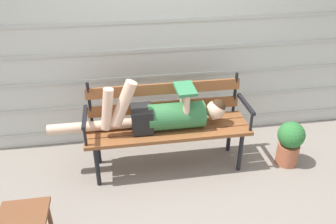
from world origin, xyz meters
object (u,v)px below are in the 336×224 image
object	(u,v)px
footstool	(25,221)
reclining_person	(162,114)
potted_plant	(290,142)
park_bench	(167,121)

from	to	relation	value
footstool	reclining_person	bearing A→B (deg)	36.16
footstool	potted_plant	size ratio (longest dim) A/B	0.79
park_bench	reclining_person	distance (m)	0.15
reclining_person	potted_plant	bearing A→B (deg)	-6.37
park_bench	potted_plant	world-z (taller)	park_bench
footstool	potted_plant	world-z (taller)	potted_plant
reclining_person	potted_plant	size ratio (longest dim) A/B	3.50
reclining_person	footstool	xyz separation A→B (m)	(-1.17, -0.86, -0.33)
reclining_person	potted_plant	xyz separation A→B (m)	(1.31, -0.15, -0.37)
park_bench	reclining_person	bearing A→B (deg)	-129.73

